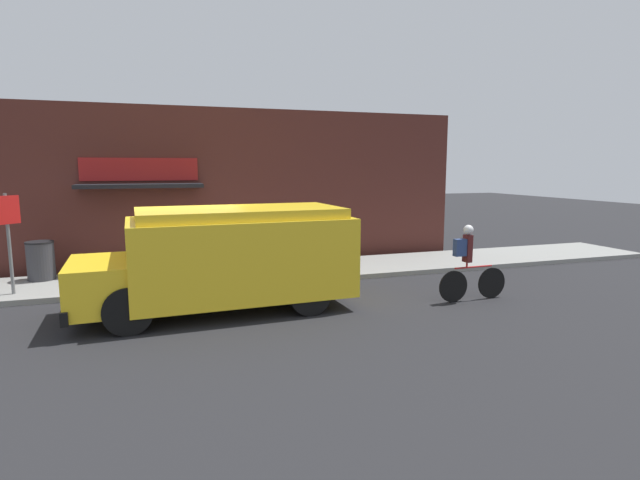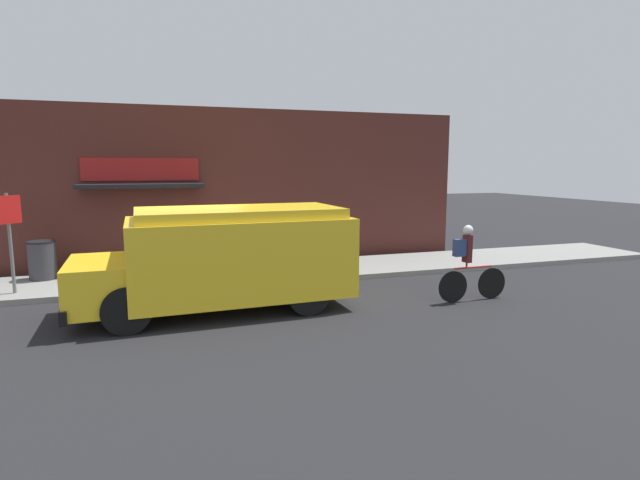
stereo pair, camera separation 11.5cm
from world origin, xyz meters
The scene contains 7 objects.
ground_plane centered at (0.00, 0.00, 0.00)m, with size 70.00×70.00×0.00m, color #232326.
sidewalk centered at (0.00, 1.24, 0.06)m, with size 28.00×2.49×0.13m.
storefront centered at (-0.02, 2.91, 2.24)m, with size 17.00×1.05×4.47m.
school_bus centered at (0.70, -1.62, 1.08)m, with size 5.37×2.65×2.04m.
cyclist centered at (5.66, -2.58, 0.79)m, with size 1.65×0.21×1.64m.
stop_sign_post centered at (-3.57, 0.60, 1.58)m, with size 0.45×0.45×2.16m.
trash_bin centered at (-3.27, 1.96, 0.60)m, with size 0.63×0.63×0.94m.
Camera 2 is at (-0.55, -11.44, 2.84)m, focal length 28.00 mm.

